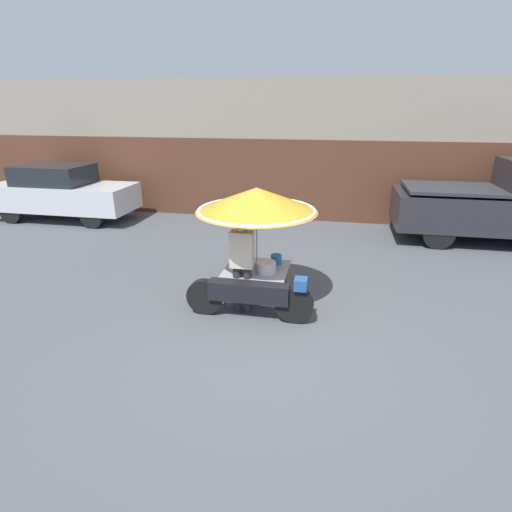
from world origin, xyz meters
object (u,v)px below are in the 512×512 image
object	(u,v)px
potted_plant	(22,195)
pickup_truck	(506,205)
vendor_person	(242,261)
parked_car	(62,192)
vendor_motorcycle_cart	(256,214)

from	to	relation	value
potted_plant	pickup_truck	bearing A→B (deg)	-1.89
pickup_truck	potted_plant	distance (m)	14.42
vendor_person	parked_car	bearing A→B (deg)	145.12
parked_car	potted_plant	world-z (taller)	parked_car
parked_car	potted_plant	bearing A→B (deg)	162.81
vendor_motorcycle_cart	parked_car	bearing A→B (deg)	147.97
vendor_person	vendor_motorcycle_cart	bearing A→B (deg)	67.01
parked_car	pickup_truck	bearing A→B (deg)	0.64
vendor_person	parked_car	size ratio (longest dim) A/B	0.38
vendor_motorcycle_cart	pickup_truck	world-z (taller)	pickup_truck
vendor_motorcycle_cart	pickup_truck	xyz separation A→B (m)	(5.49, 4.48, -0.63)
pickup_truck	vendor_motorcycle_cart	bearing A→B (deg)	-140.81
pickup_truck	potted_plant	xyz separation A→B (m)	(-14.40, 0.47, -0.45)
vendor_person	potted_plant	distance (m)	10.26
vendor_motorcycle_cart	pickup_truck	bearing A→B (deg)	39.19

